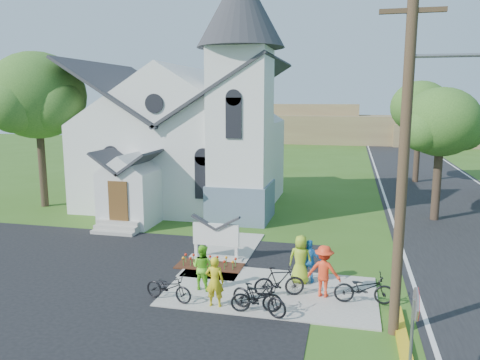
% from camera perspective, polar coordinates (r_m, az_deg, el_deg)
% --- Properties ---
extents(ground, '(120.00, 120.00, 0.00)m').
position_cam_1_polar(ground, '(16.13, -1.98, -13.68)').
color(ground, '#355C1A').
rests_on(ground, ground).
extents(parking_lot, '(20.00, 16.00, 0.02)m').
position_cam_1_polar(parking_lot, '(17.64, -27.00, -12.65)').
color(parking_lot, black).
rests_on(parking_lot, ground).
extents(road, '(8.00, 90.00, 0.02)m').
position_cam_1_polar(road, '(30.57, 24.48, -3.17)').
color(road, black).
rests_on(road, ground).
extents(sidewalk, '(7.00, 4.00, 0.05)m').
position_cam_1_polar(sidewalk, '(16.28, 3.74, -13.38)').
color(sidewalk, gray).
rests_on(sidewalk, ground).
extents(church, '(12.35, 12.00, 13.00)m').
position_cam_1_polar(church, '(28.37, -6.11, 7.42)').
color(church, silver).
rests_on(church, ground).
extents(church_sign, '(2.20, 0.40, 1.70)m').
position_cam_1_polar(church_sign, '(18.99, -2.95, -6.72)').
color(church_sign, gray).
rests_on(church_sign, ground).
extents(flower_bed, '(2.60, 1.10, 0.07)m').
position_cam_1_polar(flower_bed, '(18.48, -3.72, -10.44)').
color(flower_bed, '#3C1C10').
rests_on(flower_bed, ground).
extents(utility_pole, '(3.45, 0.28, 10.00)m').
position_cam_1_polar(utility_pole, '(12.88, 19.73, 4.64)').
color(utility_pole, '#422C21').
rests_on(utility_pole, ground).
extents(stop_sign, '(0.11, 0.76, 2.48)m').
position_cam_1_polar(stop_sign, '(11.19, 20.51, -15.45)').
color(stop_sign, gray).
rests_on(stop_sign, ground).
extents(tree_lot_corner, '(5.60, 5.60, 9.15)m').
position_cam_1_polar(tree_lot_corner, '(30.16, -23.49, 9.39)').
color(tree_lot_corner, '#33231C').
rests_on(tree_lot_corner, ground).
extents(tree_road_near, '(4.00, 4.00, 7.05)m').
position_cam_1_polar(tree_road_near, '(26.68, 23.32, 6.43)').
color(tree_road_near, '#33231C').
rests_on(tree_road_near, ground).
extents(tree_road_mid, '(4.40, 4.40, 7.80)m').
position_cam_1_polar(tree_road_mid, '(38.59, 21.09, 8.26)').
color(tree_road_mid, '#33231C').
rests_on(tree_road_mid, ground).
extents(distant_hills, '(61.00, 10.00, 5.60)m').
position_cam_1_polar(distant_hills, '(70.72, 12.90, 6.19)').
color(distant_hills, brown).
rests_on(distant_hills, ground).
extents(cyclist_0, '(0.61, 0.43, 1.60)m').
position_cam_1_polar(cyclist_0, '(14.86, -3.09, -12.26)').
color(cyclist_0, gold).
rests_on(cyclist_0, sidewalk).
extents(bike_0, '(1.78, 0.94, 0.89)m').
position_cam_1_polar(bike_0, '(15.53, -8.69, -12.79)').
color(bike_0, black).
rests_on(bike_0, sidewalk).
extents(cyclist_1, '(0.88, 0.76, 1.55)m').
position_cam_1_polar(cyclist_1, '(16.15, -4.62, -10.53)').
color(cyclist_1, '#72D828').
rests_on(cyclist_1, sidewalk).
extents(bike_1, '(1.62, 0.74, 0.94)m').
position_cam_1_polar(bike_1, '(14.57, 2.01, -14.14)').
color(bike_1, black).
rests_on(bike_1, sidewalk).
extents(cyclist_2, '(0.94, 0.48, 1.55)m').
position_cam_1_polar(cyclist_2, '(16.81, 8.47, -9.78)').
color(cyclist_2, '#2B89D9').
rests_on(cyclist_2, sidewalk).
extents(bike_2, '(2.03, 1.35, 1.01)m').
position_cam_1_polar(bike_2, '(14.54, 2.34, -14.04)').
color(bike_2, black).
rests_on(bike_2, sidewalk).
extents(cyclist_3, '(1.20, 0.82, 1.71)m').
position_cam_1_polar(cyclist_3, '(15.77, 10.20, -10.86)').
color(cyclist_3, '#F73D1B').
rests_on(cyclist_3, sidewalk).
extents(bike_3, '(1.73, 0.98, 1.00)m').
position_cam_1_polar(bike_3, '(15.70, 4.80, -12.22)').
color(bike_3, black).
rests_on(bike_3, sidewalk).
extents(cyclist_4, '(0.90, 0.65, 1.72)m').
position_cam_1_polar(cyclist_4, '(16.72, 7.40, -9.55)').
color(cyclist_4, '#97BE23').
rests_on(cyclist_4, sidewalk).
extents(bike_4, '(1.93, 0.83, 0.99)m').
position_cam_1_polar(bike_4, '(15.64, 14.90, -12.65)').
color(bike_4, black).
rests_on(bike_4, sidewalk).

